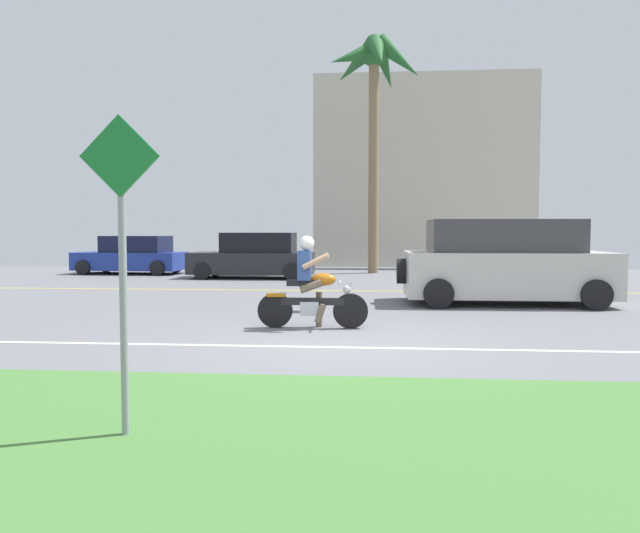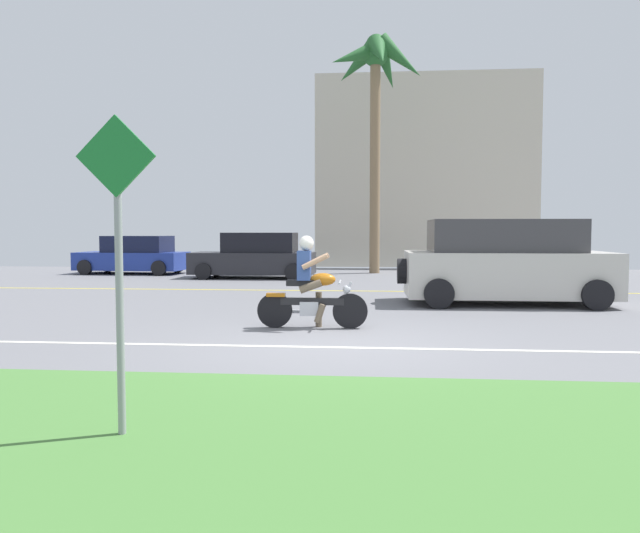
# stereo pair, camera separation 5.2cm
# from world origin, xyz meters

# --- Properties ---
(ground) EXTENTS (56.00, 30.00, 0.04)m
(ground) POSITION_xyz_m (0.00, 3.00, -0.02)
(ground) COLOR slate
(grass_median) EXTENTS (56.00, 3.80, 0.06)m
(grass_median) POSITION_xyz_m (0.00, -4.10, 0.03)
(grass_median) COLOR #477A38
(grass_median) RESTS_ON ground
(lane_line_near) EXTENTS (50.40, 0.12, 0.01)m
(lane_line_near) POSITION_xyz_m (0.00, -0.27, 0.00)
(lane_line_near) COLOR silver
(lane_line_near) RESTS_ON ground
(lane_line_far) EXTENTS (50.40, 0.12, 0.01)m
(lane_line_far) POSITION_xyz_m (0.00, 7.84, 0.00)
(lane_line_far) COLOR yellow
(lane_line_far) RESTS_ON ground
(motorcyclist) EXTENTS (1.87, 0.61, 1.56)m
(motorcyclist) POSITION_xyz_m (-0.52, 1.43, 0.66)
(motorcyclist) COLOR black
(motorcyclist) RESTS_ON ground
(suv_nearby) EXTENTS (4.69, 2.29, 1.89)m
(suv_nearby) POSITION_xyz_m (3.46, 5.25, 0.92)
(suv_nearby) COLOR beige
(suv_nearby) RESTS_ON ground
(parked_car_0) EXTENTS (4.16, 2.15, 1.45)m
(parked_car_0) POSITION_xyz_m (-8.65, 13.85, 0.68)
(parked_car_0) COLOR navy
(parked_car_0) RESTS_ON ground
(parked_car_1) EXTENTS (4.27, 1.90, 1.58)m
(parked_car_1) POSITION_xyz_m (-3.60, 12.12, 0.74)
(parked_car_1) COLOR #232328
(parked_car_1) RESTS_ON ground
(palm_tree_0) EXTENTS (3.86, 3.86, 9.21)m
(palm_tree_0) POSITION_xyz_m (0.53, 15.04, 7.57)
(palm_tree_0) COLOR #846B4C
(palm_tree_0) RESTS_ON ground
(street_sign) EXTENTS (0.62, 0.06, 2.52)m
(street_sign) POSITION_xyz_m (-1.41, -4.25, 1.53)
(street_sign) COLOR gray
(street_sign) RESTS_ON ground
(building_far) EXTENTS (10.02, 4.00, 8.72)m
(building_far) POSITION_xyz_m (2.82, 21.00, 4.36)
(building_far) COLOR beige
(building_far) RESTS_ON ground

